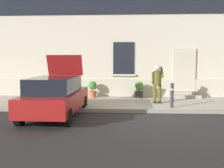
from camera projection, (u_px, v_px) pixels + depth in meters
ground_plane at (161, 118)px, 9.86m from camera, size 80.00×80.00×0.00m
sidewalk at (154, 103)px, 12.64m from camera, size 24.00×3.60×0.15m
curb_edge at (158, 111)px, 10.79m from camera, size 24.00×0.12×0.15m
building_facade at (150, 30)px, 14.76m from camera, size 24.00×1.52×7.50m
entrance_stoop at (185, 95)px, 14.04m from camera, size 1.60×0.64×0.32m
hatchback_car_red at (55, 96)px, 10.00m from camera, size 1.85×4.10×2.34m
bollard_near_person at (172, 94)px, 11.10m from camera, size 0.15×0.15×1.04m
bollard_far_left at (68, 93)px, 11.36m from camera, size 0.15×0.15×1.04m
person_on_phone at (157, 81)px, 12.15m from camera, size 0.51×0.48×1.75m
planter_cream at (46, 89)px, 14.11m from camera, size 0.44×0.44×0.86m
planter_terracotta at (93, 89)px, 14.08m from camera, size 0.44×0.44×0.86m
planter_charcoal at (139, 89)px, 13.90m from camera, size 0.44×0.44×0.86m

